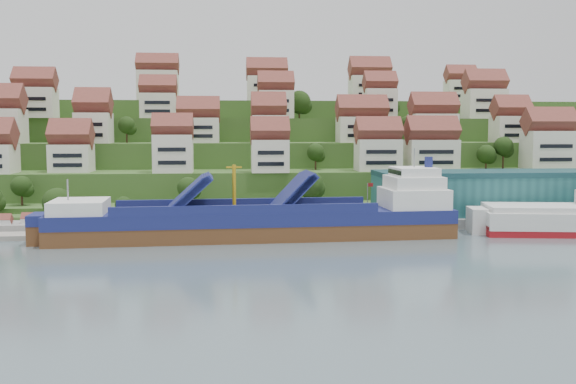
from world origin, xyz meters
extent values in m
plane|color=slate|center=(0.00, 0.00, 0.00)|extent=(300.00, 300.00, 0.00)
cube|color=gray|center=(20.00, 15.00, 1.10)|extent=(180.00, 14.00, 2.20)
cube|color=gray|center=(-58.00, 12.00, 0.50)|extent=(45.00, 20.00, 1.00)
cube|color=#2D4C1E|center=(0.00, 86.00, 2.00)|extent=(260.00, 128.00, 4.00)
cube|color=#2D4C1E|center=(0.00, 91.00, 5.50)|extent=(260.00, 118.00, 11.00)
cube|color=#2D4C1E|center=(0.00, 99.00, 9.00)|extent=(260.00, 102.00, 18.00)
cube|color=#2D4C1E|center=(0.00, 107.00, 12.50)|extent=(260.00, 86.00, 25.00)
cube|color=#2D4C1E|center=(0.00, 116.00, 15.50)|extent=(260.00, 68.00, 31.00)
cube|color=silver|center=(-51.65, 41.03, 14.47)|extent=(10.00, 8.57, 6.95)
cube|color=silver|center=(-25.75, 36.17, 15.72)|extent=(9.67, 7.03, 9.44)
cube|color=silver|center=(-1.58, 35.03, 15.07)|extent=(9.24, 7.62, 8.15)
cube|color=silver|center=(26.87, 38.32, 15.08)|extent=(11.27, 7.73, 8.16)
cube|color=silver|center=(41.61, 39.63, 15.00)|extent=(13.02, 8.26, 8.01)
cube|color=silver|center=(73.52, 38.74, 16.16)|extent=(12.69, 8.31, 10.32)
cube|color=silver|center=(-72.90, 52.56, 22.58)|extent=(12.55, 8.90, 9.16)
cube|color=silver|center=(-48.39, 53.22, 22.09)|extent=(9.14, 8.98, 8.17)
cube|color=silver|center=(-20.23, 55.93, 21.47)|extent=(11.39, 7.90, 6.94)
cube|color=silver|center=(-0.73, 53.59, 21.80)|extent=(9.25, 8.56, 7.61)
cube|color=silver|center=(26.41, 56.96, 21.64)|extent=(13.88, 8.36, 7.28)
cube|color=silver|center=(46.39, 53.56, 22.06)|extent=(12.71, 8.18, 8.11)
cube|color=silver|center=(69.38, 53.44, 21.76)|extent=(9.84, 8.04, 7.52)
cube|color=silver|center=(-67.33, 66.68, 29.34)|extent=(11.28, 7.86, 8.68)
cube|color=silver|center=(-32.65, 69.93, 28.71)|extent=(10.50, 7.30, 7.42)
cube|color=silver|center=(2.43, 68.81, 29.16)|extent=(10.41, 7.79, 8.31)
cube|color=silver|center=(34.37, 68.51, 29.51)|extent=(9.48, 7.14, 9.03)
cube|color=silver|center=(68.75, 71.55, 29.62)|extent=(12.38, 8.47, 9.24)
cube|color=silver|center=(-34.66, 88.26, 35.84)|extent=(13.02, 7.51, 9.68)
cube|color=silver|center=(0.92, 88.01, 35.06)|extent=(12.90, 8.15, 8.11)
cube|color=silver|center=(35.95, 90.23, 35.32)|extent=(13.23, 8.73, 8.65)
cube|color=silver|center=(68.47, 92.15, 34.80)|extent=(10.07, 7.05, 7.60)
ellipsoid|color=#223D14|center=(-60.17, 27.93, 8.61)|extent=(4.80, 4.80, 4.80)
ellipsoid|color=#223D14|center=(7.52, 26.11, 8.46)|extent=(6.53, 6.53, 6.53)
ellipsoid|color=#223D14|center=(-21.54, 26.29, 8.00)|extent=(5.19, 5.19, 5.19)
ellipsoid|color=#223D14|center=(58.11, 43.11, 15.03)|extent=(5.17, 5.17, 5.17)
ellipsoid|color=#223D14|center=(62.94, 43.11, 17.16)|extent=(5.28, 5.28, 5.28)
ellipsoid|color=#223D14|center=(11.20, 43.66, 15.68)|extent=(4.70, 4.70, 4.70)
ellipsoid|color=#223D14|center=(40.65, 59.83, 23.36)|extent=(4.68, 4.68, 4.68)
ellipsoid|color=#223D14|center=(-49.78, 59.38, 21.98)|extent=(5.71, 5.71, 5.71)
ellipsoid|color=#223D14|center=(-40.37, 57.97, 22.93)|extent=(4.82, 4.82, 4.82)
ellipsoid|color=#223D14|center=(10.08, 73.21, 30.13)|extent=(7.22, 7.22, 7.22)
ellipsoid|color=#223D14|center=(32.37, 75.94, 30.53)|extent=(5.56, 5.56, 5.56)
ellipsoid|color=#223D14|center=(39.29, 73.97, 29.27)|extent=(5.25, 5.25, 5.25)
ellipsoid|color=#223D14|center=(-49.87, 19.00, 5.68)|extent=(6.44, 6.44, 6.44)
ellipsoid|color=#223D14|center=(-35.49, 19.00, 4.95)|extent=(3.82, 3.82, 3.82)
cube|color=#225D5E|center=(52.00, 17.00, 7.20)|extent=(60.00, 15.00, 10.00)
cylinder|color=gray|center=(18.00, 10.00, 6.20)|extent=(0.16, 0.16, 8.00)
cube|color=maroon|center=(18.60, 10.00, 9.80)|extent=(1.20, 0.05, 0.80)
cube|color=white|center=(-58.00, 10.00, 2.10)|extent=(2.40, 2.20, 2.20)
cube|color=white|center=(-54.00, 11.50, 2.10)|extent=(2.40, 2.20, 2.20)
cube|color=brown|center=(-6.83, 0.71, 1.00)|extent=(80.34, 15.74, 5.12)
cube|color=navy|center=(-6.83, 0.71, 4.40)|extent=(80.34, 15.87, 2.66)
cube|color=white|center=(-40.59, -0.76, 6.96)|extent=(10.74, 12.11, 2.66)
cube|color=#262628|center=(-8.87, 0.62, 5.73)|extent=(51.61, 12.66, 0.31)
cube|color=navy|center=(-20.13, 0.13, 9.22)|extent=(8.16, 11.63, 7.08)
cube|color=navy|center=(0.33, 1.02, 9.22)|extent=(7.77, 11.61, 7.48)
cylinder|color=gold|center=(-10.92, 0.53, 10.24)|extent=(0.75, 0.75, 9.22)
cube|color=white|center=(25.91, 2.13, 7.68)|extent=(12.78, 12.20, 4.10)
cube|color=white|center=(25.91, 2.13, 10.96)|extent=(10.68, 10.88, 2.56)
cube|color=white|center=(25.91, 2.13, 13.11)|extent=(8.58, 9.56, 1.84)
cylinder|color=navy|center=(28.98, 2.26, 15.05)|extent=(1.71, 1.71, 2.25)
cube|color=maroon|center=(57.65, 0.71, 0.67)|extent=(34.82, 17.17, 2.89)
cube|color=silver|center=(57.65, 0.71, 3.11)|extent=(34.84, 17.29, 3.56)
cube|color=silver|center=(57.65, 0.71, 5.34)|extent=(32.99, 15.71, 1.33)
camera|label=1|loc=(-12.04, -126.04, 21.85)|focal=40.00mm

